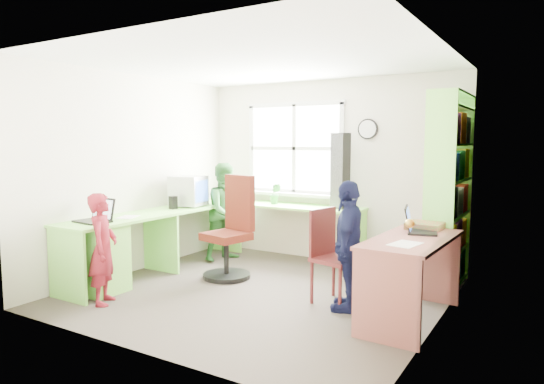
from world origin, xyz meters
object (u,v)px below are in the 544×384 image
Objects in this scene: l_desk at (149,242)px; laptop_right at (417,226)px; person_red at (103,249)px; person_green at (227,212)px; swivel_chair at (232,234)px; laptop_left at (97,216)px; cd_tower at (340,171)px; person_navy at (348,246)px; bookshelf at (449,197)px; crt_monitor at (188,191)px; right_desk at (411,261)px; potted_plant at (275,194)px; wooden_chair at (331,252)px.

laptop_right reaches higher than l_desk.
person_green is (-0.02, 2.07, 0.11)m from person_red.
person_green is at bearing 142.16° from swivel_chair.
swivel_chair is at bearing 59.15° from laptop_left.
person_navy is (0.71, -1.46, -0.61)m from cd_tower.
swivel_chair reaches higher than laptop_right.
person_navy is at bearing 106.49° from laptop_right.
bookshelf is 1.41m from cd_tower.
person_green reaches higher than person_red.
right_desk is at bearing -19.78° from crt_monitor.
right_desk is 1.25m from bookshelf.
bookshelf reaches higher than person_green.
laptop_left is at bearing -99.57° from crt_monitor.
person_green is at bearing 63.05° from laptop_right.
laptop_right is at bearing -26.68° from potted_plant.
laptop_right is 2.80m from person_green.
cd_tower reaches higher than laptop_left.
potted_plant is at bearing 103.48° from swivel_chair.
person_navy is (1.61, -0.35, 0.10)m from swivel_chair.
l_desk is at bearing -125.28° from swivel_chair.
l_desk is at bearing -171.40° from right_desk.
person_red is (-2.79, -2.26, -0.45)m from bookshelf.
swivel_chair is at bearing -175.49° from wooden_chair.
l_desk is 2.25× the size of person_green.
bookshelf is at bearing 26.43° from l_desk.
right_desk is at bearing -93.57° from person_green.
person_green is at bearing 83.57° from l_desk.
bookshelf is 2.21× the size of cd_tower.
laptop_left is at bearing -84.61° from person_navy.
laptop_left is 2.93m from cd_tower.
bookshelf reaches higher than laptop_left.
person_green is 1.06× the size of person_navy.
crt_monitor is 3.06m from laptop_right.
wooden_chair is 1.60m from cd_tower.
person_red is at bearing -133.84° from wooden_chair.
person_navy is at bearing -174.91° from right_desk.
laptop_left reaches higher than l_desk.
crt_monitor is 1.45m from laptop_left.
bookshelf is at bearing 64.42° from wooden_chair.
laptop_left is at bearing -143.32° from wooden_chair.
wooden_chair is 3.33× the size of potted_plant.
l_desk is 3.16× the size of wooden_chair.
swivel_chair is 2.63× the size of crt_monitor.
right_desk is 0.59m from person_navy.
laptop_left is (-0.02, -1.45, -0.14)m from crt_monitor.
wooden_chair reaches higher than l_desk.
cd_tower reaches higher than swivel_chair.
swivel_chair is at bearing 42.63° from l_desk.
swivel_chair is 2.92× the size of laptop_right.
person_red is at bearing -77.91° from l_desk.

